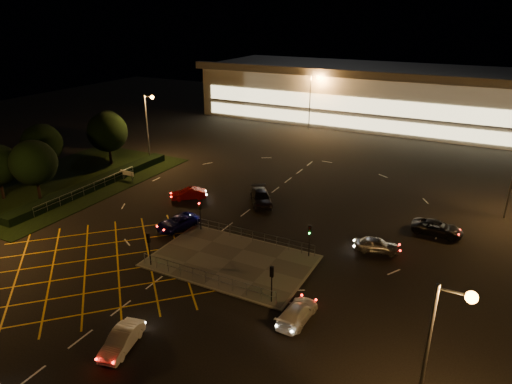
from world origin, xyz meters
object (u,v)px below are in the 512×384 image
at_px(car_left_blue, 177,222).
at_px(signal_sw, 149,242).
at_px(signal_se, 272,277).
at_px(car_approach_white, 297,312).
at_px(car_east_grey, 437,228).
at_px(signal_ne, 310,234).
at_px(signal_nw, 200,210).
at_px(car_far_dkgrey, 261,198).
at_px(car_right_silver, 377,245).
at_px(car_circ_red, 189,194).
at_px(car_queue_white, 122,340).

bearing_deg(car_left_blue, signal_sw, -53.66).
xyz_separation_m(signal_se, car_approach_white, (2.60, -1.05, -1.71)).
distance_m(car_left_blue, car_east_grey, 26.81).
bearing_deg(signal_ne, signal_nw, 180.00).
xyz_separation_m(car_far_dkgrey, car_right_silver, (14.94, -5.23, -0.07)).
xyz_separation_m(signal_nw, car_right_silver, (17.32, 3.92, -1.65)).
xyz_separation_m(signal_se, car_far_dkgrey, (-9.62, 17.14, -1.58)).
bearing_deg(car_right_silver, signal_ne, 112.12).
bearing_deg(car_east_grey, car_far_dkgrey, 95.24).
xyz_separation_m(signal_sw, signal_nw, (0.00, 7.99, 0.00)).
bearing_deg(car_circ_red, car_far_dkgrey, 70.02).
height_order(signal_sw, car_right_silver, signal_sw).
relative_size(signal_nw, car_east_grey, 0.63).
bearing_deg(signal_ne, car_right_silver, 36.41).
bearing_deg(car_approach_white, signal_nw, -28.97).
relative_size(signal_se, car_right_silver, 0.75).
relative_size(car_circ_red, car_approach_white, 0.91).
xyz_separation_m(car_circ_red, car_east_grey, (27.94, 4.10, 0.01)).
relative_size(signal_ne, car_east_grey, 0.63).
xyz_separation_m(signal_se, car_left_blue, (-14.50, 7.34, -1.71)).
bearing_deg(car_circ_red, car_approach_white, 15.01).
height_order(signal_ne, car_east_grey, signal_ne).
distance_m(signal_sw, car_circ_red, 15.67).
bearing_deg(car_far_dkgrey, car_queue_white, -117.66).
relative_size(car_queue_white, car_left_blue, 0.87).
height_order(signal_sw, car_left_blue, signal_sw).
height_order(signal_ne, car_circ_red, signal_ne).
height_order(signal_nw, car_left_blue, signal_nw).
bearing_deg(car_circ_red, car_right_silver, 45.76).
distance_m(car_queue_white, car_circ_red, 26.24).
height_order(car_queue_white, car_approach_white, car_queue_white).
xyz_separation_m(signal_ne, car_east_grey, (9.90, 10.47, -1.67)).
bearing_deg(car_queue_white, car_approach_white, 28.78).
xyz_separation_m(car_queue_white, car_approach_white, (9.34, 8.27, -0.02)).
bearing_deg(car_far_dkgrey, signal_se, -94.55).
height_order(signal_se, car_far_dkgrey, signal_se).
xyz_separation_m(signal_se, car_queue_white, (-6.74, -9.33, -1.69)).
height_order(signal_sw, signal_ne, same).
xyz_separation_m(signal_se, signal_nw, (-12.00, 7.99, 0.00)).
xyz_separation_m(car_right_silver, car_circ_red, (-23.36, 2.45, -0.03)).
distance_m(signal_se, car_approach_white, 3.28).
distance_m(signal_se, car_left_blue, 16.34).
distance_m(signal_se, signal_nw, 14.41).
xyz_separation_m(signal_ne, car_far_dkgrey, (-9.62, 9.15, -1.58)).
bearing_deg(car_left_blue, car_circ_red, 134.33).
xyz_separation_m(signal_nw, car_east_grey, (21.90, 10.47, -1.67)).
bearing_deg(car_queue_white, signal_sw, 106.66).
distance_m(signal_ne, car_right_silver, 6.81).
xyz_separation_m(car_queue_white, car_far_dkgrey, (-2.88, 26.46, 0.11)).
bearing_deg(signal_se, car_right_silver, -114.06).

